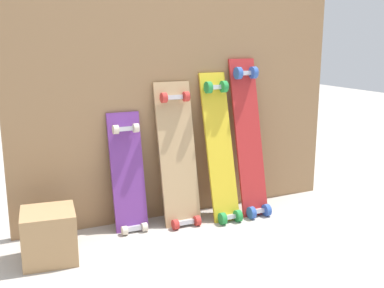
{
  "coord_description": "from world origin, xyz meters",
  "views": [
    {
      "loc": [
        -1.06,
        -2.36,
        1.02
      ],
      "look_at": [
        0.0,
        -0.07,
        0.45
      ],
      "focal_mm": 43.46,
      "sensor_mm": 36.0,
      "label": 1
    }
  ],
  "objects_px": {
    "skateboard_purple": "(128,179)",
    "skateboard_yellow": "(221,152)",
    "skateboard_natural": "(178,160)",
    "skateboard_red": "(249,142)",
    "wooden_crate": "(49,235)"
  },
  "relations": [
    {
      "from": "skateboard_purple",
      "to": "skateboard_yellow",
      "type": "relative_size",
      "value": 0.79
    },
    {
      "from": "skateboard_natural",
      "to": "skateboard_red",
      "type": "xyz_separation_m",
      "value": [
        0.45,
        -0.02,
        0.06
      ]
    },
    {
      "from": "skateboard_natural",
      "to": "skateboard_red",
      "type": "distance_m",
      "value": 0.45
    },
    {
      "from": "skateboard_red",
      "to": "wooden_crate",
      "type": "relative_size",
      "value": 3.98
    },
    {
      "from": "skateboard_natural",
      "to": "skateboard_yellow",
      "type": "distance_m",
      "value": 0.26
    },
    {
      "from": "skateboard_purple",
      "to": "wooden_crate",
      "type": "relative_size",
      "value": 2.91
    },
    {
      "from": "skateboard_natural",
      "to": "skateboard_yellow",
      "type": "relative_size",
      "value": 0.96
    },
    {
      "from": "skateboard_purple",
      "to": "skateboard_red",
      "type": "height_order",
      "value": "skateboard_red"
    },
    {
      "from": "skateboard_natural",
      "to": "skateboard_purple",
      "type": "bearing_deg",
      "value": 175.34
    },
    {
      "from": "skateboard_yellow",
      "to": "skateboard_red",
      "type": "xyz_separation_m",
      "value": [
        0.2,
        0.0,
        0.04
      ]
    },
    {
      "from": "skateboard_yellow",
      "to": "wooden_crate",
      "type": "height_order",
      "value": "skateboard_yellow"
    },
    {
      "from": "skateboard_yellow",
      "to": "skateboard_purple",
      "type": "bearing_deg",
      "value": 174.58
    },
    {
      "from": "skateboard_yellow",
      "to": "skateboard_red",
      "type": "bearing_deg",
      "value": 1.24
    },
    {
      "from": "skateboard_red",
      "to": "skateboard_yellow",
      "type": "bearing_deg",
      "value": -178.76
    },
    {
      "from": "skateboard_purple",
      "to": "skateboard_red",
      "type": "bearing_deg",
      "value": -3.65
    }
  ]
}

